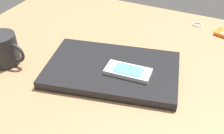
% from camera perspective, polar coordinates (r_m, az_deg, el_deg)
% --- Properties ---
extents(desk_surface, '(1.20, 0.80, 0.03)m').
position_cam_1_polar(desk_surface, '(0.76, 6.19, -0.93)').
color(desk_surface, '#9E7751').
rests_on(desk_surface, ground).
extents(laptop_closed, '(0.39, 0.29, 0.02)m').
position_cam_1_polar(laptop_closed, '(0.72, 0.00, -0.55)').
color(laptop_closed, black).
rests_on(laptop_closed, desk_surface).
extents(cell_phone_on_laptop, '(0.12, 0.06, 0.01)m').
position_cam_1_polar(cell_phone_on_laptop, '(0.69, 3.44, -0.92)').
color(cell_phone_on_laptop, silver).
rests_on(cell_phone_on_laptop, laptop_closed).
extents(coffee_mug, '(0.12, 0.08, 0.09)m').
position_cam_1_polar(coffee_mug, '(0.80, -22.11, 3.51)').
color(coffee_mug, '#262628').
rests_on(coffee_mug, desk_surface).
extents(key_ring, '(0.03, 0.03, 0.00)m').
position_cam_1_polar(key_ring, '(1.00, 17.70, 8.61)').
color(key_ring, silver).
rests_on(key_ring, desk_surface).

